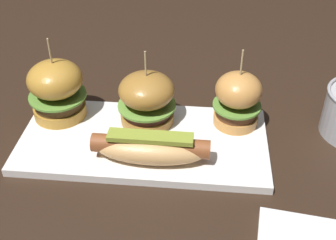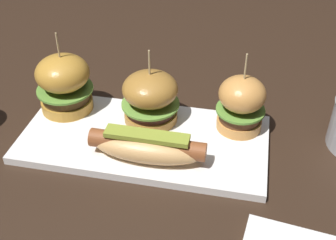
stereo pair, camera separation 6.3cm
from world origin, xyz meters
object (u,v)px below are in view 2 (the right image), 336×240
object	(u,v)px
hot_dog	(147,146)
slider_center	(150,97)
slider_left	(64,83)
platter_main	(144,139)
slider_right	(241,103)

from	to	relation	value
hot_dog	slider_center	bearing A→B (deg)	101.40
hot_dog	slider_center	world-z (taller)	slider_center
slider_left	slider_center	bearing A→B (deg)	-0.93
platter_main	slider_left	world-z (taller)	slider_left
slider_center	slider_right	size ratio (longest dim) A/B	0.96
platter_main	slider_right	xyz separation A→B (m)	(0.16, 0.06, 0.06)
platter_main	hot_dog	distance (m)	0.06
slider_left	slider_right	size ratio (longest dim) A/B	1.05
slider_left	slider_right	distance (m)	0.31
hot_dog	slider_right	xyz separation A→B (m)	(0.14, 0.11, 0.03)
slider_center	slider_right	bearing A→B (deg)	2.81
hot_dog	slider_right	world-z (taller)	slider_right
hot_dog	slider_right	bearing A→B (deg)	39.26
slider_left	slider_right	xyz separation A→B (m)	(0.31, 0.01, -0.00)
slider_center	slider_right	distance (m)	0.16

